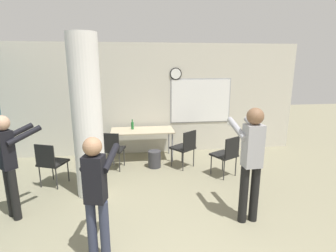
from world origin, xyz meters
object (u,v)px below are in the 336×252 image
Objects in this scene: chair_table_right at (185,146)px; chair_mid_room at (227,153)px; chair_near_pillar at (50,161)px; person_playing_front at (96,190)px; person_watching_back at (9,159)px; folding_table at (142,132)px; chair_table_left at (112,148)px; person_playing_side at (251,156)px; bottle_on_table at (132,125)px.

chair_table_right is 0.96m from chair_mid_room.
person_playing_front reaches higher than chair_near_pillar.
person_playing_front is at bearing -37.98° from person_watching_back.
chair_table_left is (-0.68, -0.58, -0.18)m from folding_table.
chair_table_right is 1.00× the size of chair_near_pillar.
chair_near_pillar is 0.56× the size of person_playing_front.
person_playing_front is at bearing -101.05° from folding_table.
person_playing_side is (3.24, -1.57, 0.51)m from chair_near_pillar.
folding_table is 6.12× the size of bottle_on_table.
chair_table_left is 0.50× the size of person_playing_side.
bottle_on_table is at bearing 83.09° from person_playing_front.
chair_table_right is 1.00× the size of chair_table_left.
bottle_on_table is 2.97m from person_watching_back.
chair_table_left is at bearing -139.63° from folding_table.
person_playing_side is 2.17m from person_playing_front.
folding_table is 0.30m from bottle_on_table.
person_playing_front is at bearing -96.91° from bottle_on_table.
folding_table is at bearing 47.85° from person_watching_back.
chair_mid_room is at bearing -36.97° from folding_table.
person_playing_side is at bearing -59.95° from bottle_on_table.
person_playing_side reaches higher than person_playing_front.
person_playing_side reaches higher than person_watching_back.
chair_mid_room is (1.68, -1.26, -0.18)m from folding_table.
chair_table_left is 2.46m from chair_mid_room.
folding_table is at bearing 34.71° from chair_near_pillar.
chair_table_left is at bearing 176.59° from chair_table_right.
person_playing_side is (1.68, -2.91, 0.18)m from bottle_on_table.
chair_near_pillar is at bearing -149.22° from chair_table_left.
chair_table_left is 2.78m from person_playing_front.
person_playing_side is at bearing 14.15° from person_playing_front.
person_playing_front is (-2.10, -0.53, -0.11)m from person_playing_side.
person_playing_front is (1.39, -1.08, -0.03)m from person_watching_back.
chair_table_left is 1.00× the size of chair_mid_room.
chair_table_right is at bearing 59.39° from person_playing_front.
bottle_on_table is 0.16× the size of person_playing_front.
chair_mid_room is at bearing -37.77° from chair_table_right.
chair_table_right is 3.38m from person_watching_back.
person_playing_side is at bearing -25.80° from chair_near_pillar.
folding_table is 3.41m from person_playing_front.
chair_table_left is 0.54× the size of person_watching_back.
chair_table_left is (-1.60, 0.10, 0.00)m from chair_table_right.
person_playing_side is 1.12× the size of person_playing_front.
person_playing_side is (-0.23, -1.54, 0.51)m from chair_mid_room.
chair_mid_room is at bearing -16.10° from chair_table_left.
person_watching_back reaches higher than folding_table.
chair_near_pillar is (-1.11, -0.66, 0.00)m from chair_table_left.
chair_table_left is (-0.45, -0.69, -0.32)m from bottle_on_table.
chair_table_left is 1.29m from chair_near_pillar.
person_playing_side is at bearing -98.42° from chair_mid_room.
chair_near_pillar is at bearing 76.19° from person_watching_back.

